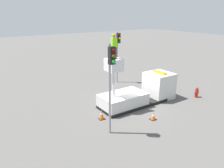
{
  "coord_description": "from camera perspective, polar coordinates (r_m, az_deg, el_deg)",
  "views": [
    {
      "loc": [
        -10.76,
        -12.82,
        7.35
      ],
      "look_at": [
        -3.0,
        -1.31,
        2.72
      ],
      "focal_mm": 35.0,
      "sensor_mm": 36.0,
      "label": 1
    }
  ],
  "objects": [
    {
      "name": "worker",
      "position": [
        15.74,
        0.51,
        9.76
      ],
      "size": [
        0.4,
        0.26,
        1.75
      ],
      "color": "#38383D",
      "rests_on": "bucket_truck"
    },
    {
      "name": "traffic_light_across",
      "position": [
        22.91,
        1.57,
        9.58
      ],
      "size": [
        0.34,
        0.57,
        5.4
      ],
      "color": "gray",
      "rests_on": "ground"
    },
    {
      "name": "traffic_light_pole",
      "position": [
        12.55,
        -0.28,
        2.94
      ],
      "size": [
        0.34,
        0.57,
        5.66
      ],
      "color": "gray",
      "rests_on": "ground"
    },
    {
      "name": "bucket_truck",
      "position": [
        18.4,
        7.45,
        -2.21
      ],
      "size": [
        6.86,
        2.24,
        4.1
      ],
      "color": "black",
      "rests_on": "ground"
    },
    {
      "name": "fire_hydrant",
      "position": [
        20.97,
        21.22,
        -2.06
      ],
      "size": [
        0.54,
        0.3,
        0.94
      ],
      "color": "#B2231E",
      "rests_on": "ground"
    },
    {
      "name": "traffic_cone_rear",
      "position": [
        15.74,
        -2.74,
        -7.97
      ],
      "size": [
        0.4,
        0.4,
        0.74
      ],
      "color": "black",
      "rests_on": "ground"
    },
    {
      "name": "ground_plane",
      "position": [
        18.28,
        5.53,
        -5.35
      ],
      "size": [
        120.0,
        120.0,
        0.0
      ],
      "primitive_type": "plane",
      "color": "#565451"
    },
    {
      "name": "traffic_cone_curbside",
      "position": [
        15.97,
        10.7,
        -8.21
      ],
      "size": [
        0.42,
        0.42,
        0.58
      ],
      "color": "black",
      "rests_on": "ground"
    }
  ]
}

